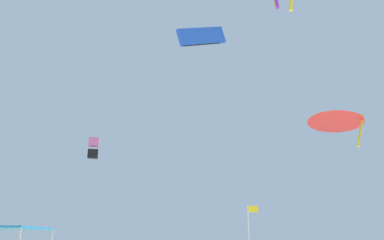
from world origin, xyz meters
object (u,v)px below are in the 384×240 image
at_px(banner_flag, 250,236).
at_px(kite_parafoil_blue, 202,37).
at_px(kite_box_pink, 93,148).
at_px(kite_delta_red, 335,118).

xyz_separation_m(banner_flag, kite_parafoil_blue, (-1.67, 10.12, 17.90)).
distance_m(banner_flag, kite_parafoil_blue, 20.63).
height_order(kite_box_pink, kite_delta_red, kite_box_pink).
bearing_deg(kite_delta_red, kite_box_pink, 9.96).
xyz_separation_m(kite_delta_red, kite_parafoil_blue, (-9.08, 5.92, 9.75)).
bearing_deg(kite_box_pink, kite_parafoil_blue, -53.26).
bearing_deg(banner_flag, kite_box_pink, 122.30).
relative_size(kite_box_pink, kite_parafoil_blue, 0.49).
height_order(kite_box_pink, kite_parafoil_blue, kite_parafoil_blue).
relative_size(banner_flag, kite_box_pink, 1.62).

